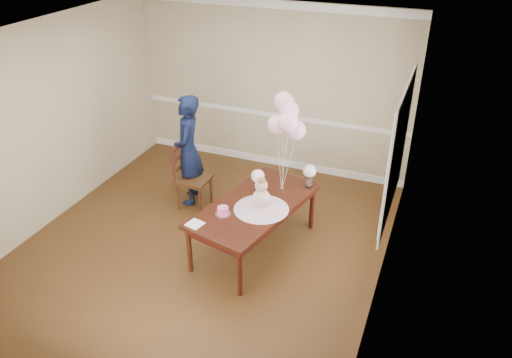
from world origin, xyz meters
name	(u,v)px	position (x,y,z in m)	size (l,w,h in m)	color
floor	(204,244)	(0.00, 0.00, 0.00)	(4.50, 5.00, 0.00)	#38200E
ceiling	(191,37)	(0.00, 0.00, 2.70)	(4.50, 5.00, 0.02)	silver
wall_back	(271,88)	(0.00, 2.50, 1.35)	(4.50, 0.02, 2.70)	tan
wall_front	(49,284)	(0.00, -2.50, 1.35)	(4.50, 0.02, 2.70)	tan
wall_left	(47,125)	(-2.25, 0.00, 1.35)	(0.02, 5.00, 2.70)	tan
wall_right	(391,188)	(2.25, 0.00, 1.35)	(0.02, 5.00, 2.70)	tan
chair_rail_trim	(270,115)	(0.00, 2.49, 0.90)	(4.50, 0.02, 0.07)	white
crown_molding	(272,4)	(0.00, 2.49, 2.63)	(4.50, 0.02, 0.12)	white
baseboard_trim	(269,160)	(0.00, 2.49, 0.06)	(4.50, 0.02, 0.12)	white
window_frame	(398,150)	(2.23, 0.50, 1.55)	(0.02, 1.66, 1.56)	silver
window_blinds	(396,150)	(2.21, 0.50, 1.55)	(0.01, 1.50, 1.40)	silver
dining_table_top	(254,206)	(0.64, 0.18, 0.65)	(0.89, 1.78, 0.04)	black
table_apron	(254,210)	(0.64, 0.18, 0.58)	(0.80, 1.70, 0.09)	black
table_leg_fl	(189,250)	(0.09, -0.53, 0.31)	(0.06, 0.06, 0.62)	black
table_leg_fr	(240,273)	(0.82, -0.70, 0.31)	(0.06, 0.06, 0.62)	black
table_leg_bl	(266,192)	(0.47, 1.07, 0.31)	(0.06, 0.06, 0.62)	black
table_leg_br	(312,208)	(1.20, 0.90, 0.31)	(0.06, 0.06, 0.62)	black
baby_skirt	(261,206)	(0.76, 0.11, 0.71)	(0.68, 0.68, 0.09)	#DAA0B8
baby_torso	(261,198)	(0.76, 0.11, 0.83)	(0.21, 0.21, 0.21)	pink
baby_head	(261,186)	(0.76, 0.11, 1.00)	(0.15, 0.15, 0.15)	#D8A595
baby_hair	(261,182)	(0.76, 0.11, 1.05)	(0.11, 0.11, 0.11)	olive
cake_platter	(223,214)	(0.38, -0.17, 0.67)	(0.20, 0.20, 0.01)	#B5B6BA
birthday_cake	(223,210)	(0.38, -0.17, 0.72)	(0.13, 0.13, 0.09)	#FF5099
cake_flower_a	(223,206)	(0.38, -0.17, 0.78)	(0.03, 0.03, 0.03)	white
cake_flower_b	(225,206)	(0.41, -0.15, 0.78)	(0.03, 0.03, 0.03)	white
rose_vase_near	(258,187)	(0.58, 0.48, 0.74)	(0.09, 0.09, 0.14)	white
roses_near	(258,176)	(0.58, 0.48, 0.90)	(0.17, 0.17, 0.17)	#FFD5D9
rose_vase_far	(309,182)	(1.15, 0.85, 0.74)	(0.09, 0.09, 0.14)	white
roses_far	(309,171)	(1.15, 0.85, 0.90)	(0.17, 0.17, 0.17)	silver
napkin	(195,224)	(0.17, -0.48, 0.67)	(0.18, 0.18, 0.01)	white
balloon_weight	(282,189)	(0.84, 0.64, 0.68)	(0.04, 0.04, 0.02)	#B6B5BA
balloon_a	(277,125)	(0.76, 0.66, 1.56)	(0.25, 0.25, 0.25)	#F3ACC0
balloon_b	(288,122)	(0.92, 0.58, 1.65)	(0.25, 0.25, 0.25)	#FFB4DB
balloon_c	(289,111)	(0.88, 0.72, 1.74)	(0.25, 0.25, 0.25)	#F3ACC5
balloon_d	(284,102)	(0.80, 0.76, 1.83)	(0.25, 0.25, 0.25)	#E19FAF
balloon_e	(296,130)	(0.99, 0.68, 1.52)	(0.25, 0.25, 0.25)	#EAA6C7
balloon_ribbon_a	(279,163)	(0.80, 0.65, 1.05)	(0.00, 0.00, 0.75)	white
balloon_ribbon_b	(285,162)	(0.88, 0.61, 1.10)	(0.00, 0.00, 0.84)	white
balloon_ribbon_c	(285,156)	(0.86, 0.68, 1.14)	(0.00, 0.00, 0.93)	white
balloon_ribbon_d	(283,152)	(0.82, 0.70, 1.19)	(0.00, 0.00, 1.02)	silver
balloon_ribbon_e	(288,165)	(0.92, 0.66, 1.03)	(0.00, 0.00, 0.71)	white
dining_chair_seat	(194,179)	(-0.55, 0.80, 0.45)	(0.44, 0.44, 0.05)	#321D0D
chair_leg_fl	(178,197)	(-0.73, 0.62, 0.21)	(0.04, 0.04, 0.43)	#3D2210
chair_leg_fr	(200,202)	(-0.37, 0.63, 0.21)	(0.04, 0.04, 0.43)	#33160E
chair_leg_bl	(189,185)	(-0.73, 0.98, 0.21)	(0.04, 0.04, 0.43)	#34110E
chair_leg_br	(211,190)	(-0.37, 0.98, 0.21)	(0.04, 0.04, 0.43)	#371C0F
chair_back_post_l	(174,165)	(-0.75, 0.62, 0.74)	(0.04, 0.04, 0.56)	#34130E
chair_back_post_r	(186,154)	(-0.75, 0.98, 0.74)	(0.04, 0.04, 0.56)	#341E0E
chair_slat_low	(180,167)	(-0.75, 0.80, 0.62)	(0.03, 0.40, 0.05)	#311A0D
chair_slat_mid	(180,157)	(-0.75, 0.80, 0.78)	(0.03, 0.40, 0.05)	#33140D
chair_slat_top	(179,147)	(-0.75, 0.80, 0.94)	(0.03, 0.40, 0.05)	black
woman	(188,150)	(-0.69, 0.95, 0.82)	(0.60, 0.40, 1.65)	black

